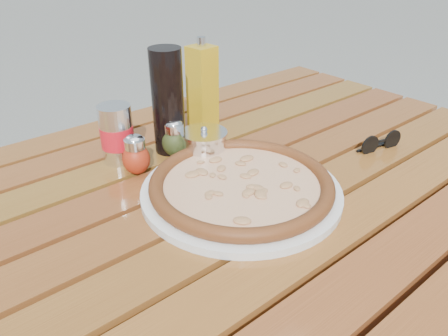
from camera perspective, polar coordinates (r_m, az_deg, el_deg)
table at (r=0.86m, az=0.86°, el=-6.69°), size 1.40×0.90×0.75m
plate at (r=0.79m, az=2.26°, el=-3.03°), size 0.43×0.43×0.01m
pizza at (r=0.78m, az=2.28°, el=-2.05°), size 0.40×0.40×0.03m
pepper_shaker at (r=0.86m, az=-11.45°, el=1.66°), size 0.06×0.06×0.08m
oregano_shaker at (r=0.92m, az=-6.47°, el=3.85°), size 0.06×0.06×0.08m
dark_bottle at (r=0.91m, az=-7.34°, el=8.59°), size 0.09×0.09×0.22m
soda_can at (r=0.90m, az=-13.80°, el=4.27°), size 0.07×0.07×0.12m
olive_oil_cruet at (r=1.04m, az=-2.85°, el=10.62°), size 0.06×0.06×0.21m
parmesan_tin at (r=0.90m, az=-2.59°, el=3.10°), size 0.13×0.13×0.07m
sunglasses at (r=1.00m, az=19.74°, el=3.09°), size 0.11×0.04×0.04m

